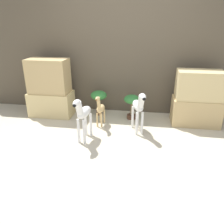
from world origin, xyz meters
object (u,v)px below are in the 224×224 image
giraffe_figurine (100,109)px  zebra_right (139,107)px  zebra_left (83,113)px  potted_palm_back (132,102)px  potted_palm_front (99,97)px

giraffe_figurine → zebra_right: bearing=-13.1°
zebra_right → zebra_left: same height
zebra_right → zebra_left: 0.92m
zebra_right → giraffe_figurine: zebra_right is taller
zebra_right → potted_palm_back: 0.57m
potted_palm_back → giraffe_figurine: bearing=-144.0°
zebra_left → potted_palm_front: size_ratio=1.50×
giraffe_figurine → potted_palm_back: (0.53, 0.38, 0.02)m
zebra_right → potted_palm_front: 1.02m
zebra_right → giraffe_figurine: bearing=166.9°
giraffe_figurine → zebra_left: bearing=-104.6°
zebra_right → potted_palm_back: bearing=105.1°
zebra_left → giraffe_figurine: bearing=75.4°
zebra_left → giraffe_figurine: 0.60m
potted_palm_front → potted_palm_back: bearing=-8.2°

